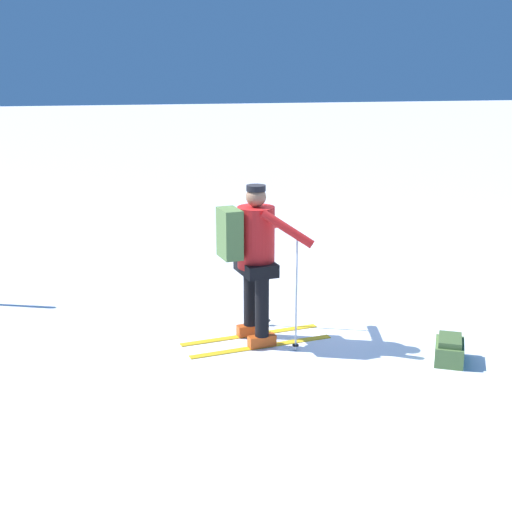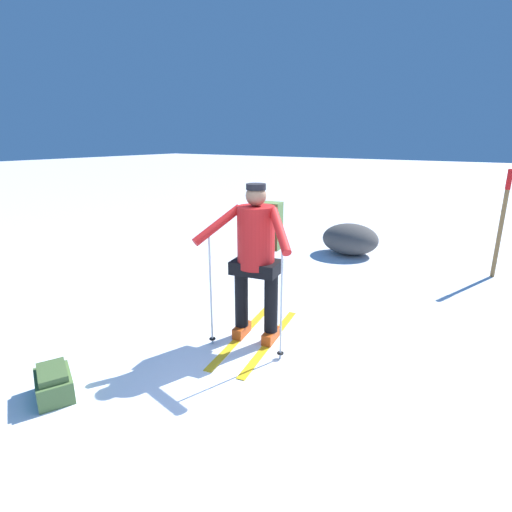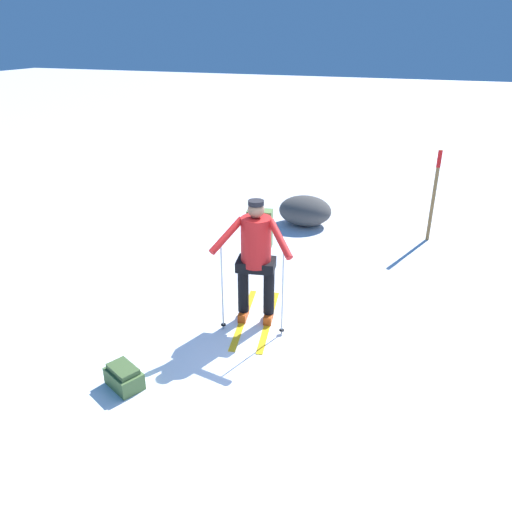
% 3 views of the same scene
% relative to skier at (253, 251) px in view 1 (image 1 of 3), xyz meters
% --- Properties ---
extents(ground_plane, '(80.00, 80.00, 0.00)m').
position_rel_skier_xyz_m(ground_plane, '(-0.57, 0.70, -1.04)').
color(ground_plane, white).
extents(skier, '(1.06, 1.68, 1.75)m').
position_rel_skier_xyz_m(skier, '(0.00, 0.00, 0.00)').
color(skier, gold).
rests_on(skier, ground_plane).
extents(dropped_backpack, '(0.51, 0.45, 0.27)m').
position_rel_skier_xyz_m(dropped_backpack, '(0.90, 1.89, -0.91)').
color(dropped_backpack, '#4C6B38').
rests_on(dropped_backpack, ground_plane).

